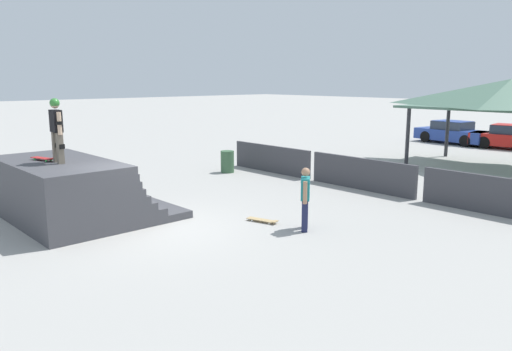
% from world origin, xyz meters
% --- Properties ---
extents(ground_plane, '(160.00, 160.00, 0.00)m').
position_xyz_m(ground_plane, '(0.00, 0.00, 0.00)').
color(ground_plane, '#A3A09B').
extents(quarter_pipe_ramp, '(4.19, 3.75, 1.56)m').
position_xyz_m(quarter_pipe_ramp, '(-2.22, -1.03, 0.71)').
color(quarter_pipe_ramp, '#424247').
rests_on(quarter_pipe_ramp, ground).
extents(skater_on_deck, '(0.68, 0.24, 1.58)m').
position_xyz_m(skater_on_deck, '(-1.90, -1.38, 2.47)').
color(skater_on_deck, '#6B6051').
rests_on(skater_on_deck, quarter_pipe_ramp).
extents(skateboard_on_deck, '(0.78, 0.40, 0.09)m').
position_xyz_m(skateboard_on_deck, '(-2.50, -1.53, 1.62)').
color(skateboard_on_deck, green).
rests_on(skateboard_on_deck, quarter_pipe_ramp).
extents(bystander_walking, '(0.47, 0.53, 1.53)m').
position_xyz_m(bystander_walking, '(2.58, 2.73, 0.85)').
color(bystander_walking, '#1E2347').
rests_on(bystander_walking, ground).
extents(skateboard_on_ground, '(0.87, 0.43, 0.09)m').
position_xyz_m(skateboard_on_ground, '(1.43, 2.43, 0.06)').
color(skateboard_on_ground, silver).
rests_on(skateboard_on_ground, ground).
extents(barrier_fence, '(12.57, 0.12, 1.05)m').
position_xyz_m(barrier_fence, '(0.80, 7.48, 0.52)').
color(barrier_fence, '#3D3D42').
rests_on(barrier_fence, ground).
extents(pavilion_shelter, '(7.85, 4.10, 3.61)m').
position_xyz_m(pavilion_shelter, '(2.52, 14.71, 3.00)').
color(pavilion_shelter, '#2D2D33').
rests_on(pavilion_shelter, ground).
extents(trash_bin, '(0.52, 0.52, 0.85)m').
position_xyz_m(trash_bin, '(-4.59, 6.17, 0.42)').
color(trash_bin, '#385B3D').
rests_on(trash_bin, ground).
extents(parked_car_blue, '(4.33, 2.23, 1.27)m').
position_xyz_m(parked_car_blue, '(-2.92, 21.39, 0.60)').
color(parked_car_blue, navy).
rests_on(parked_car_blue, ground).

